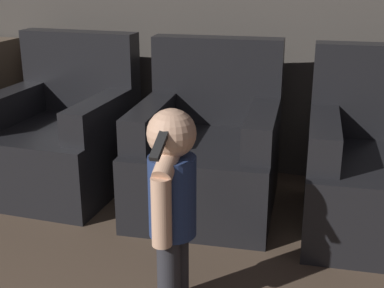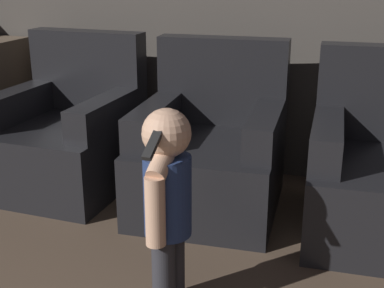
% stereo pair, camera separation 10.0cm
% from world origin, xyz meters
% --- Properties ---
extents(armchair_left, '(0.83, 0.92, 1.00)m').
position_xyz_m(armchair_left, '(-1.18, 3.83, 0.34)').
color(armchair_left, black).
rests_on(armchair_left, ground_plane).
extents(armchair_middle, '(0.90, 0.99, 1.00)m').
position_xyz_m(armchair_middle, '(-0.17, 3.83, 0.34)').
color(armchair_middle, black).
rests_on(armchair_middle, ground_plane).
extents(person_toddler, '(0.20, 0.35, 0.91)m').
position_xyz_m(person_toddler, '(-0.02, 2.76, 0.53)').
color(person_toddler, '#28282D').
rests_on(person_toddler, ground_plane).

